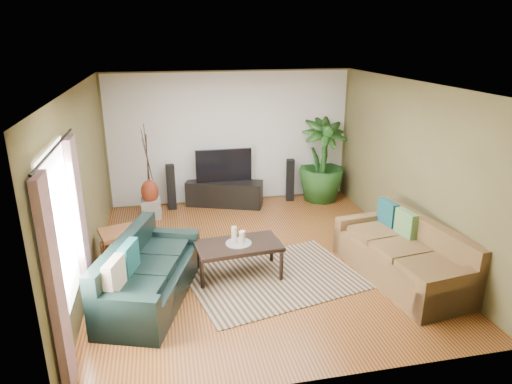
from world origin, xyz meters
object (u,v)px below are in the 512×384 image
object	(u,v)px
potted_plant	(322,160)
television	(224,165)
speaker_left	(171,187)
side_table	(121,248)
vase	(150,192)
coffee_table	(239,259)
speaker_right	(290,180)
tv_stand	(225,193)
sofa_left	(150,270)
sofa_right	(402,251)
pedestal	(151,208)

from	to	relation	value
potted_plant	television	bearing A→B (deg)	177.28
speaker_left	side_table	xyz separation A→B (m)	(-0.84, -2.29, -0.17)
television	speaker_left	world-z (taller)	television
vase	coffee_table	bearing A→B (deg)	-63.15
speaker_left	side_table	bearing A→B (deg)	-113.53
speaker_right	side_table	distance (m)	4.04
tv_stand	television	bearing A→B (deg)	109.60
speaker_left	potted_plant	xyz separation A→B (m)	(3.14, -0.11, 0.41)
sofa_left	sofa_right	distance (m)	3.54
sofa_right	vase	world-z (taller)	sofa_right
pedestal	vase	bearing A→B (deg)	0.00
sofa_right	potted_plant	bearing A→B (deg)	172.20
television	speaker_left	distance (m)	1.14
tv_stand	pedestal	world-z (taller)	tv_stand
sofa_right	television	xyz separation A→B (m)	(-2.09, 3.49, 0.43)
tv_stand	speaker_left	xyz separation A→B (m)	(-1.08, 0.03, 0.20)
side_table	speaker_left	bearing A→B (deg)	69.86
sofa_right	pedestal	world-z (taller)	sofa_right
coffee_table	vase	xyz separation A→B (m)	(-1.29, 2.54, 0.27)
tv_stand	television	size ratio (longest dim) A/B	1.36
speaker_left	pedestal	xyz separation A→B (m)	(-0.41, -0.38, -0.28)
speaker_left	television	bearing A→B (deg)	-3.82
sofa_left	side_table	xyz separation A→B (m)	(-0.47, 1.05, -0.14)
pedestal	potted_plant	bearing A→B (deg)	4.49
speaker_right	vase	bearing A→B (deg)	-163.38
side_table	sofa_right	bearing A→B (deg)	-16.84
tv_stand	pedestal	size ratio (longest dim) A/B	4.31
vase	side_table	bearing A→B (deg)	-102.74
vase	side_table	size ratio (longest dim) A/B	0.80
tv_stand	television	xyz separation A→B (m)	(0.00, 0.02, 0.59)
sofa_left	potted_plant	size ratio (longest dim) A/B	1.15
speaker_left	potted_plant	distance (m)	3.16
vase	tv_stand	bearing A→B (deg)	13.51
coffee_table	vase	world-z (taller)	vase
speaker_left	side_table	size ratio (longest dim) A/B	1.61
sofa_right	vase	bearing A→B (deg)	-139.32
sofa_left	coffee_table	xyz separation A→B (m)	(1.25, 0.41, -0.18)
sofa_left	speaker_right	distance (m)	4.39
speaker_left	pedestal	size ratio (longest dim) A/B	2.56
pedestal	vase	xyz separation A→B (m)	(0.00, 0.00, 0.34)
television	potted_plant	distance (m)	2.06
sofa_left	sofa_right	size ratio (longest dim) A/B	0.92
potted_plant	vase	distance (m)	3.57
television	side_table	bearing A→B (deg)	-130.01
speaker_left	vase	distance (m)	0.56
sofa_left	sofa_right	world-z (taller)	same
potted_plant	side_table	world-z (taller)	potted_plant
coffee_table	speaker_left	bearing A→B (deg)	100.81
pedestal	speaker_right	bearing A→B (deg)	7.58
pedestal	speaker_left	bearing A→B (deg)	43.23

